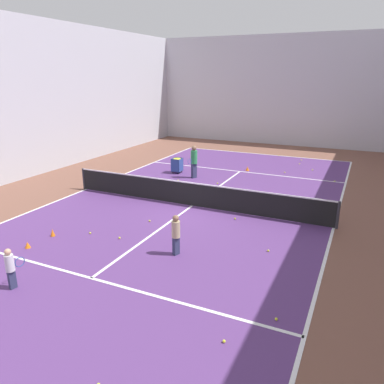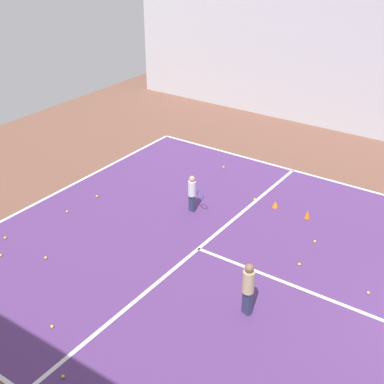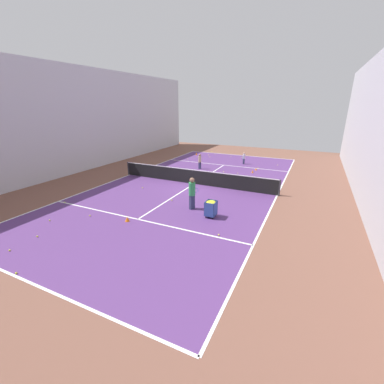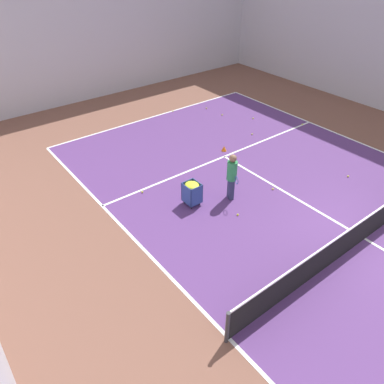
# 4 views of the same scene
# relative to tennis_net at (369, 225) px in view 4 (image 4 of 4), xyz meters

# --- Properties ---
(ground_plane) EXTENTS (36.67, 36.67, 0.00)m
(ground_plane) POSITION_rel_tennis_net_xyz_m (0.00, 0.00, -0.54)
(ground_plane) COLOR brown
(court_playing_area) EXTENTS (11.51, 24.02, 0.00)m
(court_playing_area) POSITION_rel_tennis_net_xyz_m (0.00, 0.00, -0.54)
(court_playing_area) COLOR #563370
(court_playing_area) RESTS_ON ground
(line_baseline_far) EXTENTS (11.51, 0.10, 0.00)m
(line_baseline_far) POSITION_rel_tennis_net_xyz_m (0.00, 12.01, -0.54)
(line_baseline_far) COLOR white
(line_baseline_far) RESTS_ON ground
(line_sideline_left) EXTENTS (0.10, 24.02, 0.00)m
(line_sideline_left) POSITION_rel_tennis_net_xyz_m (-5.75, 0.00, -0.54)
(line_sideline_left) COLOR white
(line_sideline_left) RESTS_ON ground
(line_service_far) EXTENTS (11.51, 0.10, 0.00)m
(line_service_far) POSITION_rel_tennis_net_xyz_m (0.00, 6.61, -0.54)
(line_service_far) COLOR white
(line_service_far) RESTS_ON ground
(line_centre_service) EXTENTS (0.10, 13.21, 0.00)m
(line_centre_service) POSITION_rel_tennis_net_xyz_m (0.00, 0.00, -0.54)
(line_centre_service) COLOR white
(line_centre_service) RESTS_ON ground
(hall_enclosure_far) EXTENTS (20.16, 0.15, 8.34)m
(hall_enclosure_far) POSITION_rel_tennis_net_xyz_m (0.00, 16.41, 3.63)
(hall_enclosure_far) COLOR silver
(hall_enclosure_far) RESTS_ON ground
(tennis_net) EXTENTS (11.81, 0.10, 1.05)m
(tennis_net) POSITION_rel_tennis_net_xyz_m (0.00, 0.00, 0.00)
(tennis_net) COLOR #2D2D33
(tennis_net) RESTS_ON ground
(coach_at_net) EXTENTS (0.47, 0.72, 1.77)m
(coach_at_net) POSITION_rel_tennis_net_xyz_m (-1.85, 4.22, 0.47)
(coach_at_net) COLOR #2D3351
(coach_at_net) RESTS_ON ground
(ball_cart) EXTENTS (0.52, 0.56, 0.87)m
(ball_cart) POSITION_rel_tennis_net_xyz_m (-3.17, 4.78, 0.07)
(ball_cart) COLOR #2D478C
(ball_cart) RESTS_ON ground
(training_cone_2) EXTENTS (0.23, 0.23, 0.24)m
(training_cone_2) POSITION_rel_tennis_net_xyz_m (0.33, 7.00, -0.42)
(training_cone_2) COLOR orange
(training_cone_2) RESTS_ON ground
(tennis_ball_0) EXTENTS (0.07, 0.07, 0.07)m
(tennis_ball_0) POSITION_rel_tennis_net_xyz_m (2.44, 7.36, -0.51)
(tennis_ball_0) COLOR yellow
(tennis_ball_0) RESTS_ON ground
(tennis_ball_4) EXTENTS (0.07, 0.07, 0.07)m
(tennis_ball_4) POSITION_rel_tennis_net_xyz_m (2.76, 2.41, -0.51)
(tennis_ball_4) COLOR yellow
(tennis_ball_4) RESTS_ON ground
(tennis_ball_5) EXTENTS (0.07, 0.07, 0.07)m
(tennis_ball_5) POSITION_rel_tennis_net_xyz_m (2.82, 9.94, -0.51)
(tennis_ball_5) COLOR yellow
(tennis_ball_5) RESTS_ON ground
(tennis_ball_8) EXTENTS (0.07, 0.07, 0.07)m
(tennis_ball_8) POSITION_rel_tennis_net_xyz_m (2.75, 11.14, -0.51)
(tennis_ball_8) COLOR yellow
(tennis_ball_8) RESTS_ON ground
(tennis_ball_10) EXTENTS (0.07, 0.07, 0.07)m
(tennis_ball_10) POSITION_rel_tennis_net_xyz_m (-4.21, 6.44, -0.51)
(tennis_ball_10) COLOR yellow
(tennis_ball_10) RESTS_ON ground
(tennis_ball_12) EXTENTS (0.07, 0.07, 0.07)m
(tennis_ball_12) POSITION_rel_tennis_net_xyz_m (-0.24, 3.62, -0.51)
(tennis_ball_12) COLOR yellow
(tennis_ball_12) RESTS_ON ground
(tennis_ball_13) EXTENTS (0.07, 0.07, 0.07)m
(tennis_ball_13) POSITION_rel_tennis_net_xyz_m (5.21, 6.60, -0.51)
(tennis_ball_13) COLOR yellow
(tennis_ball_13) RESTS_ON ground
(tennis_ball_14) EXTENTS (0.07, 0.07, 0.07)m
(tennis_ball_14) POSITION_rel_tennis_net_xyz_m (3.79, 8.63, -0.51)
(tennis_ball_14) COLOR yellow
(tennis_ball_14) RESTS_ON ground
(tennis_ball_15) EXTENTS (0.07, 0.07, 0.07)m
(tennis_ball_15) POSITION_rel_tennis_net_xyz_m (1.07, 11.92, -0.51)
(tennis_ball_15) COLOR yellow
(tennis_ball_15) RESTS_ON ground
(tennis_ball_16) EXTENTS (0.07, 0.07, 0.07)m
(tennis_ball_16) POSITION_rel_tennis_net_xyz_m (-2.35, 3.30, -0.51)
(tennis_ball_16) COLOR yellow
(tennis_ball_16) RESTS_ON ground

